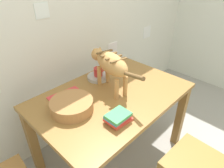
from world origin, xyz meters
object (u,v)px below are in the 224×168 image
magazine (67,97)px  wooden_chair_far (205,167)px  dining_table (112,103)px  cat (110,64)px  wicker_basket (72,105)px  book_stack (118,117)px  coffee_mug (98,72)px  saucer_bowl (98,77)px

magazine → wooden_chair_far: (0.38, -1.04, -0.29)m
dining_table → cat: (0.06, 0.07, 0.33)m
magazine → wicker_basket: bearing=-107.2°
book_stack → coffee_mug: bearing=59.6°
cat → wicker_basket: size_ratio=2.05×
coffee_mug → wooden_chair_far: wooden_chair_far is taller
coffee_mug → wooden_chair_far: 1.14m
dining_table → wooden_chair_far: 0.84m
cat → wicker_basket: (-0.41, -0.00, -0.19)m
cat → magazine: size_ratio=2.38×
saucer_bowl → wicker_basket: 0.50m
dining_table → wicker_basket: bearing=168.8°
saucer_bowl → book_stack: 0.62m
cat → wicker_basket: bearing=-167.8°
magazine → cat: bearing=-18.6°
saucer_bowl → book_stack: size_ratio=1.11×
magazine → wooden_chair_far: wooden_chair_far is taller
magazine → wooden_chair_far: size_ratio=0.29×
coffee_mug → book_stack: size_ratio=0.65×
coffee_mug → wicker_basket: 0.50m
cat → wicker_basket: cat is taller
cat → dining_table: bearing=-115.4°
cat → saucer_bowl: cat is taller
magazine → wooden_chair_far: 1.15m
dining_table → wooden_chair_far: wooden_chair_far is taller
coffee_mug → magazine: bearing=-173.5°
dining_table → coffee_mug: size_ratio=10.77×
book_stack → saucer_bowl: bearing=59.9°
wicker_basket → wooden_chair_far: size_ratio=0.34×
dining_table → wicker_basket: wicker_basket is taller
magazine → book_stack: book_stack is taller
wicker_basket → dining_table: bearing=-11.2°
saucer_bowl → coffee_mug: bearing=0.0°
saucer_bowl → cat: bearing=-102.0°
dining_table → magazine: bearing=141.3°
saucer_bowl → magazine: saucer_bowl is taller
saucer_bowl → dining_table: bearing=-109.7°
cat → magazine: cat is taller
coffee_mug → wicker_basket: size_ratio=0.38×
dining_table → wicker_basket: 0.39m
saucer_bowl → wicker_basket: bearing=-155.8°
cat → wooden_chair_far: size_ratio=0.69×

